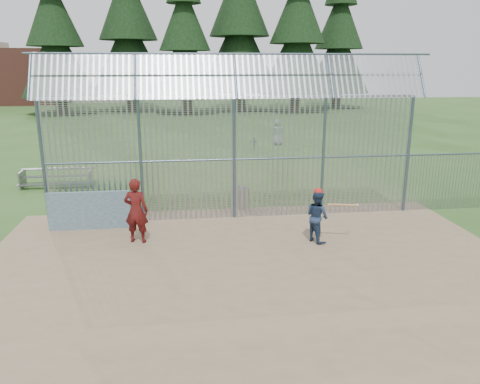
{
  "coord_description": "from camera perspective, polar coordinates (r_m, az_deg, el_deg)",
  "views": [
    {
      "loc": [
        -1.7,
        -11.42,
        4.98
      ],
      "look_at": [
        0.0,
        2.0,
        1.3
      ],
      "focal_mm": 35.0,
      "sensor_mm": 36.0,
      "label": 1
    }
  ],
  "objects": [
    {
      "name": "trash_can",
      "position": [
        16.8,
        0.21,
        -0.67
      ],
      "size": [
        0.56,
        0.56,
        0.82
      ],
      "color": "gray",
      "rests_on": "ground"
    },
    {
      "name": "distant_buildings",
      "position": [
        71.24,
        -25.44,
        12.69
      ],
      "size": [
        26.5,
        10.5,
        8.0
      ],
      "color": "brown",
      "rests_on": "ground"
    },
    {
      "name": "bg_kid_seated",
      "position": [
        28.44,
        1.68,
        5.94
      ],
      "size": [
        0.5,
        0.35,
        0.79
      ],
      "primitive_type": "imported",
      "rotation": [
        0.0,
        0.0,
        2.76
      ],
      "color": "slate",
      "rests_on": "ground"
    },
    {
      "name": "dugout_wall",
      "position": [
        15.25,
        -17.88,
        -2.16
      ],
      "size": [
        2.5,
        0.12,
        1.2
      ],
      "primitive_type": "cube",
      "color": "#38566B",
      "rests_on": "dirt_infield"
    },
    {
      "name": "bleacher",
      "position": [
        21.18,
        -21.42,
        1.7
      ],
      "size": [
        3.0,
        0.95,
        0.72
      ],
      "color": "slate",
      "rests_on": "ground"
    },
    {
      "name": "conifer_row",
      "position": [
        53.37,
        -3.53,
        21.49
      ],
      "size": [
        38.48,
        12.26,
        20.2
      ],
      "color": "#332319",
      "rests_on": "ground"
    },
    {
      "name": "batting_gear",
      "position": [
        13.5,
        10.32,
        -0.42
      ],
      "size": [
        1.32,
        0.42,
        0.58
      ],
      "color": "red",
      "rests_on": "ground"
    },
    {
      "name": "ground",
      "position": [
        12.57,
        1.16,
        -8.12
      ],
      "size": [
        120.0,
        120.0,
        0.0
      ],
      "primitive_type": "plane",
      "color": "#2D511E",
      "rests_on": "ground"
    },
    {
      "name": "backstop_fence",
      "position": [
        15.48,
        6.01,
        5.39
      ],
      "size": [
        20.09,
        0.81,
        5.3
      ],
      "color": "#47566B",
      "rests_on": "ground"
    },
    {
      "name": "batter",
      "position": [
        13.66,
        9.38,
        -2.95
      ],
      "size": [
        0.83,
        0.9,
        1.5
      ],
      "primitive_type": "imported",
      "rotation": [
        0.0,
        0.0,
        2.01
      ],
      "color": "#21334F",
      "rests_on": "dirt_infield"
    },
    {
      "name": "onlooker",
      "position": [
        13.67,
        -12.54,
        -2.24
      ],
      "size": [
        0.78,
        0.61,
        1.89
      ],
      "primitive_type": "imported",
      "rotation": [
        0.0,
        0.0,
        2.9
      ],
      "color": "maroon",
      "rests_on": "dirt_infield"
    },
    {
      "name": "dirt_infield",
      "position": [
        12.12,
        1.51,
        -9.0
      ],
      "size": [
        14.0,
        10.0,
        0.02
      ],
      "primitive_type": "cube",
      "color": "#756047",
      "rests_on": "ground"
    },
    {
      "name": "bg_kid_standing",
      "position": [
        30.33,
        4.62,
        7.27
      ],
      "size": [
        0.82,
        0.56,
        1.62
      ],
      "primitive_type": "imported",
      "rotation": [
        0.0,
        0.0,
        3.08
      ],
      "color": "slate",
      "rests_on": "ground"
    }
  ]
}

